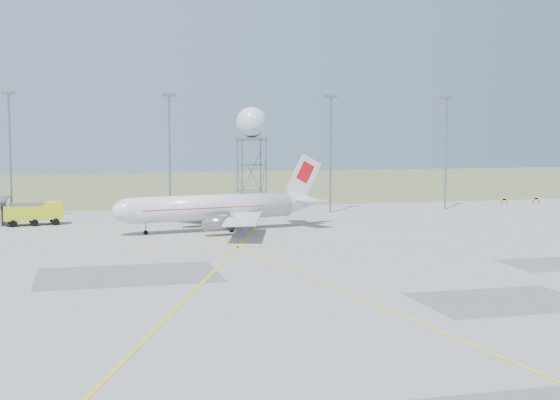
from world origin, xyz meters
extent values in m
plane|color=#A1A29C|center=(0.00, 0.00, 0.00)|extent=(400.00, 400.00, 0.00)
cube|color=#596B3B|center=(0.00, 140.00, 0.01)|extent=(400.00, 120.00, 0.03)
cylinder|color=gray|center=(-35.00, 66.00, 10.00)|extent=(0.36, 0.36, 20.00)
cube|color=gray|center=(-35.00, 66.00, 20.20)|extent=(2.20, 0.50, 0.60)
cylinder|color=gray|center=(-10.00, 66.00, 10.00)|extent=(0.36, 0.36, 20.00)
cube|color=gray|center=(-10.00, 66.00, 20.20)|extent=(2.20, 0.50, 0.60)
cylinder|color=gray|center=(18.00, 66.00, 10.00)|extent=(0.36, 0.36, 20.00)
cube|color=gray|center=(18.00, 66.00, 20.20)|extent=(2.20, 0.50, 0.60)
cylinder|color=gray|center=(40.00, 66.00, 10.00)|extent=(0.36, 0.36, 20.00)
cube|color=gray|center=(40.00, 66.00, 20.20)|extent=(2.20, 0.50, 0.60)
cylinder|color=black|center=(55.00, 72.00, 0.40)|extent=(0.10, 0.10, 0.80)
cylinder|color=black|center=(56.20, 72.00, 0.40)|extent=(0.10, 0.10, 0.80)
cube|color=yellow|center=(55.60, 72.00, 0.95)|extent=(1.60, 0.15, 0.50)
cube|color=black|center=(55.60, 71.92, 0.95)|extent=(0.80, 0.03, 0.30)
cylinder|color=black|center=(62.00, 72.00, 0.40)|extent=(0.10, 0.10, 0.80)
cylinder|color=black|center=(63.20, 72.00, 0.40)|extent=(0.10, 0.10, 0.80)
cube|color=yellow|center=(62.60, 72.00, 0.95)|extent=(1.60, 0.15, 0.50)
cube|color=black|center=(62.60, 71.92, 0.95)|extent=(0.80, 0.03, 0.30)
cylinder|color=silver|center=(-6.01, 46.57, 3.43)|extent=(23.74, 7.62, 3.61)
ellipsoid|color=silver|center=(-17.57, 44.54, 3.43)|extent=(6.31, 4.56, 3.61)
cube|color=black|center=(-18.63, 44.35, 3.97)|extent=(1.69, 2.19, 0.88)
cone|color=silver|center=(8.21, 49.07, 3.70)|extent=(5.96, 4.49, 3.61)
cube|color=silver|center=(8.21, 49.07, 7.49)|extent=(5.74, 1.27, 6.79)
cube|color=red|center=(8.39, 49.10, 8.12)|extent=(3.12, 0.84, 3.48)
cube|color=silver|center=(7.27, 51.84, 4.15)|extent=(3.70, 5.39, 0.16)
cube|color=silver|center=(8.27, 46.15, 4.15)|extent=(3.70, 5.39, 0.16)
cube|color=silver|center=(-6.08, 54.81, 2.53)|extent=(11.99, 14.23, 0.32)
cube|color=silver|center=(-3.27, 38.81, 2.53)|extent=(8.15, 15.08, 0.32)
cylinder|color=slate|center=(-7.81, 51.57, 1.71)|extent=(4.09, 2.70, 2.08)
cylinder|color=slate|center=(-5.99, 41.26, 1.71)|extent=(4.09, 2.70, 2.08)
cube|color=red|center=(-7.79, 46.26, 3.52)|extent=(18.41, 6.72, 0.11)
cylinder|color=black|center=(-15.79, 44.85, 0.41)|extent=(0.73, 0.73, 0.81)
cube|color=black|center=(-4.23, 46.88, 0.41)|extent=(1.83, 5.49, 0.81)
cylinder|color=gray|center=(-4.23, 46.88, 0.81)|extent=(0.25, 0.25, 1.62)
cylinder|color=gray|center=(1.11, 60.53, 6.55)|extent=(0.24, 0.24, 13.10)
cylinder|color=gray|center=(5.14, 60.53, 6.55)|extent=(0.24, 0.24, 13.10)
cylinder|color=gray|center=(5.14, 64.56, 6.55)|extent=(0.24, 0.24, 13.10)
cylinder|color=gray|center=(1.11, 64.56, 6.55)|extent=(0.24, 0.24, 13.10)
cube|color=gray|center=(3.13, 62.55, 13.10)|extent=(4.63, 4.63, 0.25)
sphere|color=silver|center=(3.13, 62.55, 15.72)|extent=(5.04, 5.04, 5.04)
cube|color=#D0CE18|center=(-31.43, 60.00, 1.93)|extent=(9.03, 4.26, 2.12)
cube|color=#D0CE18|center=(-28.39, 60.50, 2.80)|extent=(2.72, 3.04, 1.35)
cube|color=black|center=(-27.72, 60.61, 2.89)|extent=(0.50, 2.49, 0.96)
cube|color=gray|center=(-32.38, 59.84, 3.18)|extent=(5.13, 3.07, 0.39)
camera|label=1|loc=(-24.53, -63.36, 14.57)|focal=50.00mm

